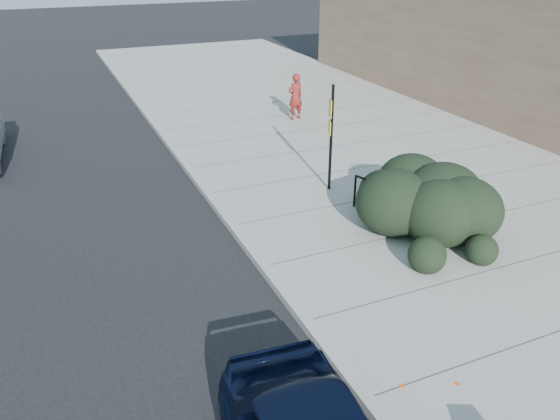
{
  "coord_description": "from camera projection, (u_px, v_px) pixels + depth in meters",
  "views": [
    {
      "loc": [
        -3.59,
        -6.98,
        6.17
      ],
      "look_at": [
        0.65,
        2.72,
        1.0
      ],
      "focal_mm": 35.0,
      "sensor_mm": 36.0,
      "label": 1
    }
  ],
  "objects": [
    {
      "name": "curb_near",
      "position": [
        221.0,
        211.0,
        13.82
      ],
      "size": [
        0.22,
        50.0,
        0.17
      ],
      "primitive_type": "cube",
      "color": "#9E9E99",
      "rests_on": "ground"
    },
    {
      "name": "ground",
      "position": [
        308.0,
        328.0,
        9.74
      ],
      "size": [
        120.0,
        120.0,
        0.0
      ],
      "primitive_type": "plane",
      "color": "black",
      "rests_on": "ground"
    },
    {
      "name": "bike_rack",
      "position": [
        364.0,
        191.0,
        13.5
      ],
      "size": [
        0.24,
        0.56,
        0.87
      ],
      "rotation": [
        0.0,
        0.0,
        0.35
      ],
      "color": "black",
      "rests_on": "sidewalk_near"
    },
    {
      "name": "pedestrian",
      "position": [
        295.0,
        97.0,
        20.49
      ],
      "size": [
        0.69,
        0.52,
        1.72
      ],
      "primitive_type": "imported",
      "rotation": [
        0.0,
        0.0,
        3.33
      ],
      "color": "maroon",
      "rests_on": "sidewalk_near"
    },
    {
      "name": "sidewalk_near",
      "position": [
        405.0,
        177.0,
        15.84
      ],
      "size": [
        11.2,
        50.0,
        0.15
      ],
      "primitive_type": "cube",
      "color": "gray",
      "rests_on": "ground"
    },
    {
      "name": "hedge",
      "position": [
        414.0,
        189.0,
        12.81
      ],
      "size": [
        2.88,
        4.77,
        1.68
      ],
      "primitive_type": "ellipsoid",
      "rotation": [
        0.0,
        0.0,
        0.15
      ],
      "color": "black",
      "rests_on": "sidewalk_near"
    },
    {
      "name": "sign_post",
      "position": [
        331.0,
        132.0,
        14.2
      ],
      "size": [
        0.15,
        0.32,
        2.85
      ],
      "rotation": [
        0.0,
        0.0,
        -0.3
      ],
      "color": "black",
      "rests_on": "sidewalk_near"
    }
  ]
}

